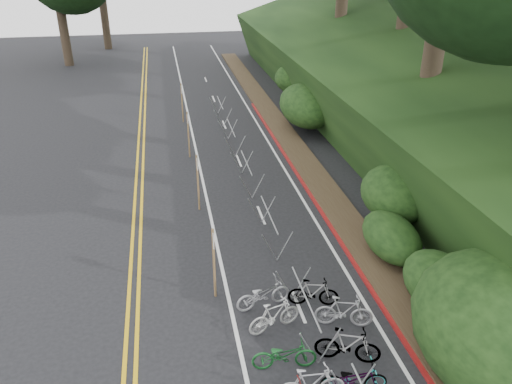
# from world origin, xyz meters

# --- Properties ---
(road_markings) EXTENTS (7.47, 80.00, 0.01)m
(road_markings) POSITION_xyz_m (0.63, 10.10, 0.00)
(road_markings) COLOR gold
(road_markings) RESTS_ON ground
(red_curb) EXTENTS (0.25, 28.00, 0.10)m
(red_curb) POSITION_xyz_m (5.70, 12.00, 0.05)
(red_curb) COLOR maroon
(red_curb) RESTS_ON ground
(embankment) EXTENTS (14.30, 48.14, 9.11)m
(embankment) POSITION_xyz_m (12.96, 19.04, 2.57)
(embankment) COLOR black
(embankment) RESTS_ON ground
(bike_racks_rest) EXTENTS (1.14, 23.00, 1.17)m
(bike_racks_rest) POSITION_xyz_m (3.00, 13.00, 0.85)
(bike_racks_rest) COLOR gray
(bike_racks_rest) RESTS_ON ground
(signposts_rest) EXTENTS (0.08, 18.40, 2.50)m
(signposts_rest) POSITION_xyz_m (0.60, 14.00, 1.43)
(signposts_rest) COLOR brown
(signposts_rest) RESTS_ON ground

